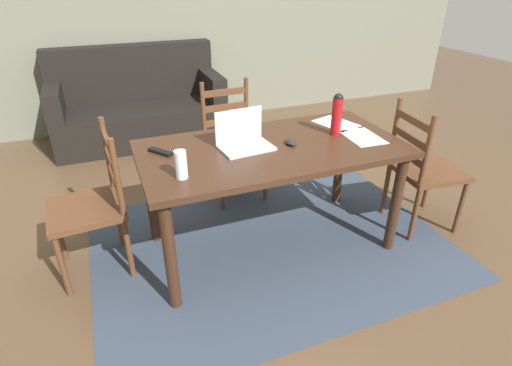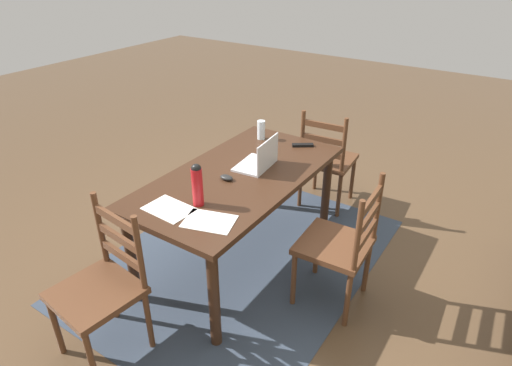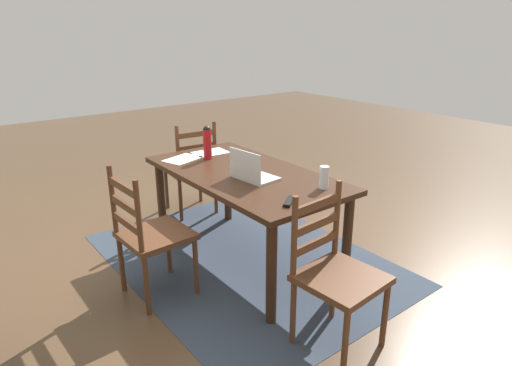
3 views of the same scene
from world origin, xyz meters
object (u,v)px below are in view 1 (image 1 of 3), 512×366
chair_left_far (92,206)px  computer_mouse (291,142)px  chair_right_near (423,170)px  water_bottle (337,114)px  couch (139,108)px  tv_remote (160,152)px  chair_far_head (233,143)px  dining_table (272,160)px  laptop (243,138)px  drinking_glass (181,165)px

chair_left_far → computer_mouse: chair_left_far is taller
chair_right_near → water_bottle: size_ratio=3.38×
water_bottle → computer_mouse: water_bottle is taller
couch → tv_remote: 2.29m
chair_far_head → couch: (-0.58, 1.59, -0.11)m
dining_table → computer_mouse: size_ratio=16.72×
dining_table → laptop: size_ratio=4.91×
chair_right_near → drinking_glass: size_ratio=6.04×
chair_far_head → couch: size_ratio=0.53×
chair_far_head → water_bottle: water_bottle is taller
chair_right_near → chair_far_head: (-1.13, 0.97, 0.00)m
dining_table → water_bottle: size_ratio=5.95×
chair_right_near → dining_table: bearing=171.5°
chair_far_head → drinking_glass: 1.25m
computer_mouse → tv_remote: size_ratio=0.59×
computer_mouse → tv_remote: computer_mouse is taller
chair_far_head → drinking_glass: bearing=-121.4°
chair_right_near → chair_left_far: (-2.25, 0.34, 0.00)m
couch → laptop: size_ratio=5.29×
drinking_glass → tv_remote: (-0.05, 0.36, -0.07)m
laptop → tv_remote: 0.51m
chair_left_far → tv_remote: (0.45, -0.03, 0.30)m
chair_far_head → water_bottle: bearing=-58.2°
couch → computer_mouse: (0.70, -2.41, 0.42)m
dining_table → laptop: 0.24m
dining_table → tv_remote: bearing=167.8°
chair_left_far → couch: bearing=76.2°
chair_left_far → tv_remote: 0.54m
laptop → water_bottle: 0.66m
chair_far_head → tv_remote: size_ratio=5.59×
chair_far_head → couch: couch is taller
chair_right_near → drinking_glass: 1.79m
computer_mouse → dining_table: bearing=170.8°
dining_table → laptop: bearing=159.1°
drinking_glass → tv_remote: 0.38m
chair_left_far → laptop: 1.02m
drinking_glass → laptop: bearing=32.3°
chair_right_near → computer_mouse: (-1.01, 0.15, 0.31)m
water_bottle → computer_mouse: bearing=-171.9°
dining_table → chair_far_head: 0.83m
chair_right_near → couch: bearing=123.7°
tv_remote → chair_left_far: bearing=140.5°
dining_table → drinking_glass: (-0.62, -0.22, 0.17)m
dining_table → drinking_glass: bearing=-160.7°
chair_right_near → chair_left_far: 2.28m
chair_right_near → tv_remote: bearing=170.1°
couch → laptop: (0.41, -2.33, 0.46)m
chair_far_head → laptop: laptop is taller
chair_right_near → chair_far_head: size_ratio=1.00×
tv_remote → chair_far_head: bearing=8.3°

